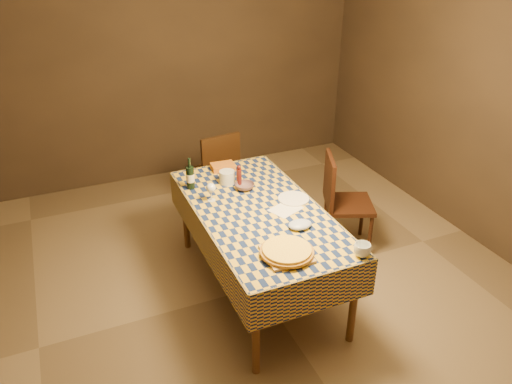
% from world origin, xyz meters
% --- Properties ---
extents(room, '(5.00, 5.10, 2.70)m').
position_xyz_m(room, '(0.00, 0.00, 1.35)').
color(room, brown).
rests_on(room, ground).
extents(dining_table, '(0.94, 1.84, 0.77)m').
position_xyz_m(dining_table, '(0.00, 0.00, 0.69)').
color(dining_table, brown).
rests_on(dining_table, ground).
extents(cutting_board, '(0.32, 0.32, 0.02)m').
position_xyz_m(cutting_board, '(-0.07, -0.64, 0.78)').
color(cutting_board, tan).
rests_on(cutting_board, dining_table).
extents(pizza, '(0.44, 0.44, 0.04)m').
position_xyz_m(pizza, '(-0.07, -0.64, 0.81)').
color(pizza, '#A1681A').
rests_on(pizza, cutting_board).
extents(pepper_mill, '(0.05, 0.05, 0.19)m').
position_xyz_m(pepper_mill, '(0.01, 0.44, 0.86)').
color(pepper_mill, '#451110').
rests_on(pepper_mill, dining_table).
extents(bowl, '(0.21, 0.21, 0.05)m').
position_xyz_m(bowl, '(0.03, 0.36, 0.80)').
color(bowl, '#574049').
rests_on(bowl, dining_table).
extents(wine_glass, '(0.09, 0.09, 0.15)m').
position_xyz_m(wine_glass, '(-0.29, 0.28, 0.88)').
color(wine_glass, silver).
rests_on(wine_glass, dining_table).
extents(wine_bottle, '(0.09, 0.09, 0.28)m').
position_xyz_m(wine_bottle, '(-0.38, 0.56, 0.87)').
color(wine_bottle, black).
rests_on(wine_bottle, dining_table).
extents(deli_tub, '(0.17, 0.17, 0.11)m').
position_xyz_m(deli_tub, '(-0.07, 0.52, 0.83)').
color(deli_tub, silver).
rests_on(deli_tub, dining_table).
extents(takeout_container, '(0.22, 0.16, 0.05)m').
position_xyz_m(takeout_container, '(-0.01, 0.79, 0.80)').
color(takeout_container, '#B36017').
rests_on(takeout_container, dining_table).
extents(white_plate, '(0.33, 0.33, 0.01)m').
position_xyz_m(white_plate, '(0.32, 0.03, 0.78)').
color(white_plate, white).
rests_on(white_plate, dining_table).
extents(tumbler, '(0.13, 0.13, 0.09)m').
position_xyz_m(tumbler, '(0.39, -0.84, 0.82)').
color(tumbler, white).
rests_on(tumbler, dining_table).
extents(flour_patch, '(0.29, 0.26, 0.00)m').
position_xyz_m(flour_patch, '(0.20, -0.08, 0.77)').
color(flour_patch, silver).
rests_on(flour_patch, dining_table).
extents(flour_bag, '(0.19, 0.14, 0.05)m').
position_xyz_m(flour_bag, '(0.17, -0.36, 0.80)').
color(flour_bag, '#A8B5D7').
rests_on(flour_bag, dining_table).
extents(chair_far, '(0.48, 0.48, 0.93)m').
position_xyz_m(chair_far, '(0.10, 1.30, 0.52)').
color(chair_far, black).
rests_on(chair_far, ground).
extents(chair_right, '(0.56, 0.55, 0.93)m').
position_xyz_m(chair_right, '(0.95, 0.28, 0.52)').
color(chair_right, black).
rests_on(chair_right, ground).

